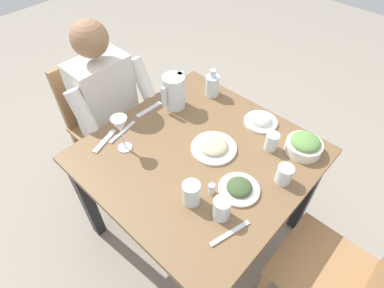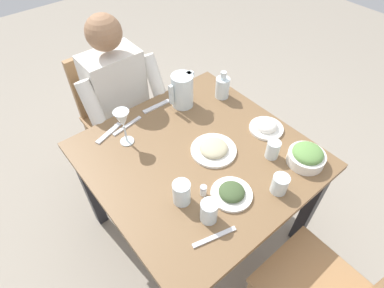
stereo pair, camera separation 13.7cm
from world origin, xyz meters
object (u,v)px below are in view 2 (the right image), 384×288
water_pitcher (182,91)px  plate_yoghurt (267,127)px  salad_bowl (307,156)px  water_glass_by_pitcher (273,149)px  plate_dolmas (232,193)px  plate_beans (214,149)px  water_glass_far_right (209,211)px  wine_glass (123,121)px  salt_shaker (203,190)px  oil_carafe (222,88)px  chair_near (114,110)px  water_glass_near_left (280,184)px  dining_table (198,167)px  diner_near (126,108)px  water_glass_far_left (182,193)px

water_pitcher → plate_yoghurt: 0.49m
salad_bowl → water_glass_by_pitcher: bearing=-53.4°
water_pitcher → plate_dolmas: 0.66m
plate_beans → water_glass_far_right: (0.26, 0.26, 0.04)m
wine_glass → salt_shaker: size_ratio=3.63×
oil_carafe → chair_near: bearing=-50.3°
plate_dolmas → plate_beans: size_ratio=0.81×
water_glass_near_left → wine_glass: (0.35, -0.67, 0.10)m
water_pitcher → dining_table: bearing=63.1°
salad_bowl → salt_shaker: 0.52m
dining_table → salad_bowl: size_ratio=5.78×
plate_dolmas → salt_shaker: bearing=-41.5°
diner_near → salt_shaker: diner_near is taller
water_glass_by_pitcher → water_glass_near_left: (0.13, 0.15, -0.00)m
plate_yoghurt → wine_glass: 0.73m
water_glass_by_pitcher → plate_yoghurt: bearing=-131.1°
oil_carafe → plate_dolmas: bearing=50.3°
chair_near → plate_beans: chair_near is taller
water_glass_near_left → plate_dolmas: bearing=-32.4°
dining_table → water_glass_far_left: water_glass_far_left is taller
diner_near → plate_beans: size_ratio=5.32×
water_pitcher → plate_yoghurt: (-0.21, 0.44, -0.08)m
water_glass_far_left → water_glass_far_right: water_glass_far_left is taller
water_pitcher → salad_bowl: water_pitcher is taller
plate_beans → water_glass_far_left: size_ratio=1.99×
plate_yoghurt → wine_glass: wine_glass is taller
water_pitcher → wine_glass: 0.40m
water_glass_far_left → wine_glass: size_ratio=0.57×
chair_near → salt_shaker: bearing=85.4°
salad_bowl → water_glass_far_right: (0.55, -0.06, 0.01)m
diner_near → water_glass_near_left: diner_near is taller
water_pitcher → water_glass_far_right: 0.73m
water_pitcher → oil_carafe: size_ratio=1.16×
plate_dolmas → plate_yoghurt: bearing=-157.3°
plate_beans → oil_carafe: size_ratio=1.36×
water_glass_far_left → wine_glass: 0.45m
salad_bowl → dining_table: bearing=-45.3°
water_glass_near_left → diner_near: bearing=-79.2°
diner_near → water_glass_far_right: bearing=81.1°
plate_beans → salt_shaker: size_ratio=4.13×
water_glass_far_left → salt_shaker: size_ratio=2.07×
plate_dolmas → wine_glass: (0.18, -0.56, 0.13)m
wine_glass → chair_near: bearing=-108.1°
plate_dolmas → oil_carafe: (-0.44, -0.53, 0.04)m
dining_table → water_glass_near_left: water_glass_near_left is taller
plate_dolmas → water_glass_far_left: size_ratio=1.62×
dining_table → salt_shaker: 0.27m
plate_yoghurt → water_glass_near_left: water_glass_near_left is taller
dining_table → plate_yoghurt: bearing=166.1°
plate_beans → water_glass_near_left: 0.36m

